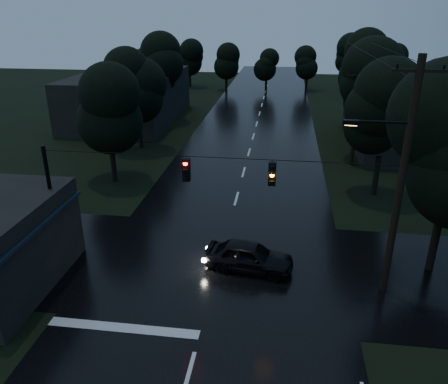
# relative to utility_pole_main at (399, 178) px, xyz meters

# --- Properties ---
(main_road) EXTENTS (12.00, 120.00, 0.02)m
(main_road) POSITION_rel_utility_pole_main_xyz_m (-7.41, 19.00, -5.26)
(main_road) COLOR black
(main_road) RESTS_ON ground
(cross_street) EXTENTS (60.00, 9.00, 0.02)m
(cross_street) POSITION_rel_utility_pole_main_xyz_m (-7.41, 1.00, -5.26)
(cross_street) COLOR black
(cross_street) RESTS_ON ground
(building_far_right) EXTENTS (10.00, 14.00, 4.40)m
(building_far_right) POSITION_rel_utility_pole_main_xyz_m (6.59, 23.00, -3.06)
(building_far_right) COLOR black
(building_far_right) RESTS_ON ground
(building_far_left) EXTENTS (10.00, 16.00, 5.00)m
(building_far_left) POSITION_rel_utility_pole_main_xyz_m (-21.41, 29.00, -2.76)
(building_far_left) COLOR black
(building_far_left) RESTS_ON ground
(utility_pole_main) EXTENTS (3.50, 0.30, 10.00)m
(utility_pole_main) POSITION_rel_utility_pole_main_xyz_m (0.00, 0.00, 0.00)
(utility_pole_main) COLOR black
(utility_pole_main) RESTS_ON ground
(utility_pole_far) EXTENTS (2.00, 0.30, 7.50)m
(utility_pole_far) POSITION_rel_utility_pole_main_xyz_m (0.89, 17.00, -1.38)
(utility_pole_far) COLOR black
(utility_pole_far) RESTS_ON ground
(anchor_pole_left) EXTENTS (0.18, 0.18, 6.00)m
(anchor_pole_left) POSITION_rel_utility_pole_main_xyz_m (-14.91, 0.00, -2.26)
(anchor_pole_left) COLOR black
(anchor_pole_left) RESTS_ON ground
(span_signals) EXTENTS (15.00, 0.37, 1.12)m
(span_signals) POSITION_rel_utility_pole_main_xyz_m (-6.85, -0.01, -0.01)
(span_signals) COLOR black
(span_signals) RESTS_ON ground
(tree_left_a) EXTENTS (3.92, 3.92, 8.26)m
(tree_left_a) POSITION_rel_utility_pole_main_xyz_m (-16.41, 11.00, -0.02)
(tree_left_a) COLOR black
(tree_left_a) RESTS_ON ground
(tree_left_b) EXTENTS (4.20, 4.20, 8.85)m
(tree_left_b) POSITION_rel_utility_pole_main_xyz_m (-17.01, 19.00, 0.36)
(tree_left_b) COLOR black
(tree_left_b) RESTS_ON ground
(tree_left_c) EXTENTS (4.48, 4.48, 9.44)m
(tree_left_c) POSITION_rel_utility_pole_main_xyz_m (-17.61, 29.00, 0.74)
(tree_left_c) COLOR black
(tree_left_c) RESTS_ON ground
(tree_right_a) EXTENTS (4.20, 4.20, 8.85)m
(tree_right_a) POSITION_rel_utility_pole_main_xyz_m (1.59, 11.00, 0.36)
(tree_right_a) COLOR black
(tree_right_a) RESTS_ON ground
(tree_right_b) EXTENTS (4.48, 4.48, 9.44)m
(tree_right_b) POSITION_rel_utility_pole_main_xyz_m (2.19, 19.00, 0.74)
(tree_right_b) COLOR black
(tree_right_b) RESTS_ON ground
(tree_right_c) EXTENTS (4.76, 4.76, 10.03)m
(tree_right_c) POSITION_rel_utility_pole_main_xyz_m (2.79, 29.00, 1.11)
(tree_right_c) COLOR black
(tree_right_c) RESTS_ON ground
(car) EXTENTS (4.34, 2.22, 1.41)m
(car) POSITION_rel_utility_pole_main_xyz_m (-5.92, 0.83, -4.55)
(car) COLOR black
(car) RESTS_ON ground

